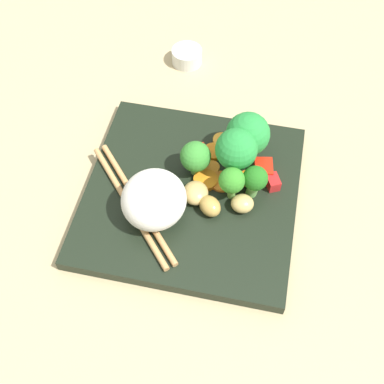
# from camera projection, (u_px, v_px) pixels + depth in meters

# --- Properties ---
(ground_plane) EXTENTS (1.10, 1.10, 0.02)m
(ground_plane) POSITION_uv_depth(u_px,v_px,m) (192.00, 202.00, 0.65)
(ground_plane) COLOR tan
(square_plate) EXTENTS (0.28, 0.28, 0.02)m
(square_plate) POSITION_uv_depth(u_px,v_px,m) (192.00, 194.00, 0.64)
(square_plate) COLOR black
(square_plate) RESTS_ON ground_plane
(rice_mound) EXTENTS (0.10, 0.10, 0.06)m
(rice_mound) POSITION_uv_depth(u_px,v_px,m) (154.00, 200.00, 0.59)
(rice_mound) COLOR white
(rice_mound) RESTS_ON square_plate
(broccoli_floret_0) EXTENTS (0.03, 0.03, 0.05)m
(broccoli_floret_0) POSITION_uv_depth(u_px,v_px,m) (255.00, 180.00, 0.61)
(broccoli_floret_0) COLOR #6EA953
(broccoli_floret_0) RESTS_ON square_plate
(broccoli_floret_1) EXTENTS (0.05, 0.05, 0.07)m
(broccoli_floret_1) POSITION_uv_depth(u_px,v_px,m) (236.00, 150.00, 0.61)
(broccoli_floret_1) COLOR #61A046
(broccoli_floret_1) RESTS_ON square_plate
(broccoli_floret_2) EXTENTS (0.03, 0.03, 0.05)m
(broccoli_floret_2) POSITION_uv_depth(u_px,v_px,m) (232.00, 180.00, 0.60)
(broccoli_floret_2) COLOR #7DBC51
(broccoli_floret_2) RESTS_ON square_plate
(broccoli_floret_3) EXTENTS (0.04, 0.04, 0.05)m
(broccoli_floret_3) POSITION_uv_depth(u_px,v_px,m) (195.00, 157.00, 0.63)
(broccoli_floret_3) COLOR #6AAA49
(broccoli_floret_3) RESTS_ON square_plate
(broccoli_floret_4) EXTENTS (0.06, 0.06, 0.07)m
(broccoli_floret_4) POSITION_uv_depth(u_px,v_px,m) (248.00, 135.00, 0.63)
(broccoli_floret_4) COLOR #66B04A
(broccoli_floret_4) RESTS_ON square_plate
(carrot_slice_0) EXTENTS (0.04, 0.04, 0.01)m
(carrot_slice_0) POSITION_uv_depth(u_px,v_px,m) (206.00, 180.00, 0.64)
(carrot_slice_0) COLOR orange
(carrot_slice_0) RESTS_ON square_plate
(carrot_slice_1) EXTENTS (0.03, 0.03, 0.01)m
(carrot_slice_1) POSITION_uv_depth(u_px,v_px,m) (213.00, 152.00, 0.66)
(carrot_slice_1) COLOR orange
(carrot_slice_1) RESTS_ON square_plate
(carrot_slice_2) EXTENTS (0.03, 0.03, 0.01)m
(carrot_slice_2) POSITION_uv_depth(u_px,v_px,m) (247.00, 178.00, 0.64)
(carrot_slice_2) COLOR orange
(carrot_slice_2) RESTS_ON square_plate
(carrot_slice_3) EXTENTS (0.04, 0.04, 0.00)m
(carrot_slice_3) POSITION_uv_depth(u_px,v_px,m) (222.00, 181.00, 0.64)
(carrot_slice_3) COLOR orange
(carrot_slice_3) RESTS_ON square_plate
(carrot_slice_4) EXTENTS (0.03, 0.03, 0.01)m
(carrot_slice_4) POSITION_uv_depth(u_px,v_px,m) (222.00, 141.00, 0.67)
(carrot_slice_4) COLOR orange
(carrot_slice_4) RESTS_ON square_plate
(carrot_slice_5) EXTENTS (0.03, 0.03, 0.00)m
(carrot_slice_5) POSITION_uv_depth(u_px,v_px,m) (212.00, 168.00, 0.65)
(carrot_slice_5) COLOR orange
(carrot_slice_5) RESTS_ON square_plate
(pepper_chunk_0) EXTENTS (0.03, 0.03, 0.02)m
(pepper_chunk_0) POSITION_uv_depth(u_px,v_px,m) (263.00, 169.00, 0.64)
(pepper_chunk_0) COLOR red
(pepper_chunk_0) RESTS_ON square_plate
(pepper_chunk_1) EXTENTS (0.03, 0.03, 0.01)m
(pepper_chunk_1) POSITION_uv_depth(u_px,v_px,m) (197.00, 153.00, 0.66)
(pepper_chunk_1) COLOR red
(pepper_chunk_1) RESTS_ON square_plate
(pepper_chunk_2) EXTENTS (0.02, 0.02, 0.02)m
(pepper_chunk_2) POSITION_uv_depth(u_px,v_px,m) (273.00, 182.00, 0.63)
(pepper_chunk_2) COLOR red
(pepper_chunk_2) RESTS_ON square_plate
(chicken_piece_0) EXTENTS (0.04, 0.04, 0.02)m
(chicken_piece_0) POSITION_uv_depth(u_px,v_px,m) (196.00, 193.00, 0.62)
(chicken_piece_0) COLOR tan
(chicken_piece_0) RESTS_ON square_plate
(chicken_piece_1) EXTENTS (0.03, 0.03, 0.02)m
(chicken_piece_1) POSITION_uv_depth(u_px,v_px,m) (242.00, 204.00, 0.61)
(chicken_piece_1) COLOR tan
(chicken_piece_1) RESTS_ON square_plate
(chicken_piece_3) EXTENTS (0.04, 0.04, 0.02)m
(chicken_piece_3) POSITION_uv_depth(u_px,v_px,m) (210.00, 206.00, 0.61)
(chicken_piece_3) COLOR #B28C45
(chicken_piece_3) RESTS_ON square_plate
(chopstick_pair) EXTENTS (0.14, 0.17, 0.01)m
(chopstick_pair) POSITION_uv_depth(u_px,v_px,m) (133.00, 203.00, 0.62)
(chopstick_pair) COLOR tan
(chopstick_pair) RESTS_ON square_plate
(sauce_cup) EXTENTS (0.05, 0.05, 0.02)m
(sauce_cup) POSITION_uv_depth(u_px,v_px,m) (187.00, 56.00, 0.78)
(sauce_cup) COLOR silver
(sauce_cup) RESTS_ON ground_plane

